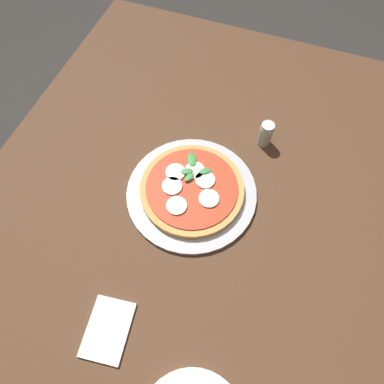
{
  "coord_description": "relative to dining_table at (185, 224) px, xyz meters",
  "views": [
    {
      "loc": [
        -0.35,
        -0.15,
        1.57
      ],
      "look_at": [
        0.05,
        -0.0,
        0.77
      ],
      "focal_mm": 32.72,
      "sensor_mm": 36.0,
      "label": 1
    }
  ],
  "objects": [
    {
      "name": "ground_plane",
      "position": [
        0.0,
        0.0,
        -0.67
      ],
      "size": [
        6.0,
        6.0,
        0.0
      ],
      "primitive_type": "plane",
      "color": "#2D2B28"
    },
    {
      "name": "dining_table",
      "position": [
        0.0,
        0.0,
        0.0
      ],
      "size": [
        1.47,
        1.11,
        0.76
      ],
      "color": "#4C301E",
      "rests_on": "ground_plane"
    },
    {
      "name": "serving_tray",
      "position": [
        0.05,
        -0.0,
        0.09
      ],
      "size": [
        0.34,
        0.34,
        0.01
      ],
      "primitive_type": "cylinder",
      "color": "#B2B2B7",
      "rests_on": "dining_table"
    },
    {
      "name": "pizza",
      "position": [
        0.05,
        0.0,
        0.11
      ],
      "size": [
        0.27,
        0.27,
        0.03
      ],
      "color": "tan",
      "rests_on": "serving_tray"
    },
    {
      "name": "napkin",
      "position": [
        -0.32,
        0.05,
        0.09
      ],
      "size": [
        0.14,
        0.11,
        0.01
      ],
      "primitive_type": "cube",
      "rotation": [
        0.0,
        0.0,
        0.13
      ],
      "color": "white",
      "rests_on": "dining_table"
    },
    {
      "name": "pepper_shaker",
      "position": [
        0.28,
        -0.13,
        0.13
      ],
      "size": [
        0.04,
        0.04,
        0.08
      ],
      "color": "#B2B7AD",
      "rests_on": "dining_table"
    }
  ]
}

